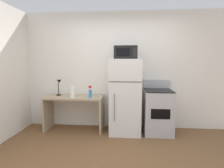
% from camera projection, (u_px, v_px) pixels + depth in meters
% --- Properties ---
extents(ground_plane, '(12.00, 12.00, 0.00)m').
position_uv_depth(ground_plane, '(115.00, 166.00, 2.63)').
color(ground_plane, brown).
extents(wall_back_white, '(5.00, 0.10, 2.60)m').
position_uv_depth(wall_back_white, '(120.00, 71.00, 4.15)').
color(wall_back_white, white).
rests_on(wall_back_white, ground).
extents(desk, '(1.25, 0.53, 0.75)m').
position_uv_depth(desk, '(74.00, 106.00, 3.99)').
color(desk, tan).
rests_on(desk, ground).
extents(desk_lamp, '(0.14, 0.12, 0.35)m').
position_uv_depth(desk_lamp, '(59.00, 85.00, 4.03)').
color(desk_lamp, black).
rests_on(desk_lamp, desk).
extents(paper_towel_roll, '(0.11, 0.11, 0.24)m').
position_uv_depth(paper_towel_roll, '(72.00, 92.00, 3.84)').
color(paper_towel_roll, white).
rests_on(paper_towel_roll, desk).
extents(spray_bottle, '(0.06, 0.06, 0.25)m').
position_uv_depth(spray_bottle, '(90.00, 93.00, 3.83)').
color(spray_bottle, '#2D8CEA').
rests_on(spray_bottle, desk).
extents(refrigerator, '(0.64, 0.66, 1.55)m').
position_uv_depth(refrigerator, '(125.00, 96.00, 3.82)').
color(refrigerator, white).
rests_on(refrigerator, ground).
extents(microwave, '(0.46, 0.35, 0.26)m').
position_uv_depth(microwave, '(126.00, 53.00, 3.69)').
color(microwave, black).
rests_on(microwave, refrigerator).
extents(oven_range, '(0.58, 0.61, 1.10)m').
position_uv_depth(oven_range, '(158.00, 111.00, 3.82)').
color(oven_range, '#B7B7BC').
rests_on(oven_range, ground).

